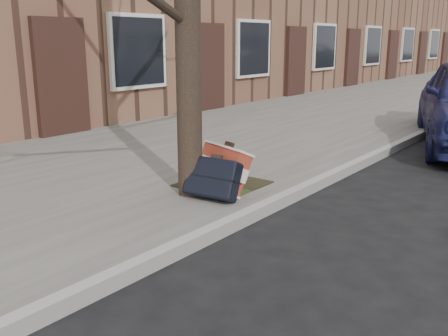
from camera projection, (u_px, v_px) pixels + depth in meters
The scene contains 5 objects.
ground at pixel (337, 284), 3.65m from camera, with size 120.00×120.00×0.00m, color black.
near_sidewalk at pixel (429, 89), 17.30m from camera, with size 5.00×70.00×0.12m, color slate.
dirt_patch at pixel (223, 184), 5.72m from camera, with size 0.85×0.85×0.01m, color black.
suitcase_red at pixel (222, 169), 5.40m from camera, with size 0.67×0.19×0.48m, color maroon.
suitcase_navy at pixel (212, 178), 5.16m from camera, with size 0.58×0.19×0.42m, color black.
Camera 1 is at (1.39, -3.13, 1.74)m, focal length 40.00 mm.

